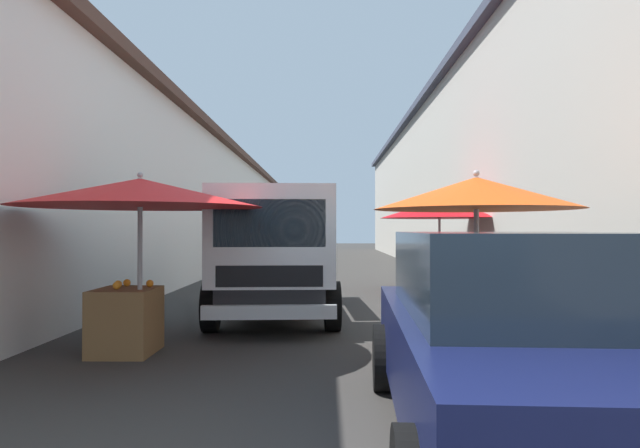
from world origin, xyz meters
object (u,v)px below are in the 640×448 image
(delivery_truck, at_px, (274,257))
(vendor_in_shade, at_px, (264,248))
(fruit_stall_near_left, at_px, (479,220))
(fruit_stall_far_left, at_px, (439,217))
(hatchback_car, at_px, (522,338))
(vendor_by_crates, at_px, (288,254))
(fruit_stall_mid_lane, at_px, (138,210))

(delivery_truck, bearing_deg, vendor_in_shade, 7.48)
(fruit_stall_near_left, height_order, vendor_in_shade, fruit_stall_near_left)
(fruit_stall_far_left, bearing_deg, hatchback_car, 171.92)
(fruit_stall_far_left, height_order, fruit_stall_near_left, fruit_stall_far_left)
(fruit_stall_near_left, bearing_deg, fruit_stall_far_left, -8.08)
(delivery_truck, bearing_deg, vendor_by_crates, 1.45)
(vendor_in_shade, bearing_deg, fruit_stall_mid_lane, 178.04)
(vendor_by_crates, xyz_separation_m, vendor_in_shade, (2.82, 0.91, 0.05))
(fruit_stall_far_left, bearing_deg, fruit_stall_near_left, 171.92)
(fruit_stall_mid_lane, distance_m, vendor_in_shade, 10.15)
(vendor_in_shade, bearing_deg, delivery_truck, -172.52)
(hatchback_car, relative_size, vendor_in_shade, 2.50)
(hatchback_car, xyz_separation_m, delivery_truck, (4.97, 2.15, 0.30))
(vendor_in_shade, bearing_deg, hatchback_car, -166.09)
(fruit_stall_mid_lane, relative_size, vendor_in_shade, 1.79)
(fruit_stall_near_left, relative_size, delivery_truck, 0.44)
(delivery_truck, relative_size, vendor_by_crates, 3.29)
(fruit_stall_mid_lane, xyz_separation_m, fruit_stall_near_left, (-0.49, -3.85, -0.12))
(delivery_truck, bearing_deg, fruit_stall_mid_lane, 148.20)
(fruit_stall_far_left, relative_size, vendor_in_shade, 1.75)
(fruit_stall_mid_lane, bearing_deg, delivery_truck, -31.80)
(fruit_stall_far_left, bearing_deg, vendor_in_shade, 53.27)
(fruit_stall_far_left, distance_m, hatchback_car, 9.62)
(fruit_stall_near_left, bearing_deg, vendor_by_crates, 18.45)
(fruit_stall_far_left, xyz_separation_m, vendor_by_crates, (0.56, 3.62, -0.90))
(hatchback_car, height_order, delivery_truck, delivery_truck)
(hatchback_car, height_order, vendor_in_shade, vendor_in_shade)
(hatchback_car, height_order, vendor_by_crates, vendor_by_crates)
(fruit_stall_near_left, height_order, delivery_truck, fruit_stall_near_left)
(vendor_by_crates, bearing_deg, vendor_in_shade, 17.81)
(fruit_stall_far_left, relative_size, delivery_truck, 0.56)
(hatchback_car, bearing_deg, vendor_by_crates, 12.79)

